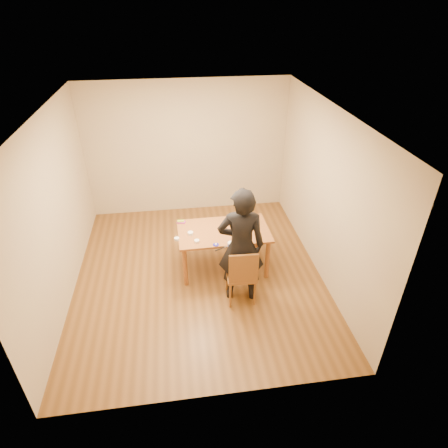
{
  "coord_description": "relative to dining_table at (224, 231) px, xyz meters",
  "views": [
    {
      "loc": [
        -0.27,
        -4.89,
        4.04
      ],
      "look_at": [
        0.43,
        0.07,
        0.9
      ],
      "focal_mm": 30.0,
      "sensor_mm": 36.0,
      "label": 1
    }
  ],
  "objects": [
    {
      "name": "candy_box_pink",
      "position": [
        -0.67,
        0.33,
        0.03
      ],
      "size": [
        0.15,
        0.1,
        0.02
      ],
      "primitive_type": "cube",
      "rotation": [
        0.0,
        0.0,
        -0.24
      ],
      "color": "#CA2F87",
      "rests_on": "dining_table"
    },
    {
      "name": "person",
      "position": [
        0.15,
        -0.73,
        0.2
      ],
      "size": [
        0.73,
        0.53,
        1.86
      ],
      "primitive_type": "imported",
      "rotation": [
        0.0,
        0.0,
        3.01
      ],
      "color": "black",
      "rests_on": "floor"
    },
    {
      "name": "ramekin_yellow",
      "position": [
        -0.54,
        -0.04,
        0.04
      ],
      "size": [
        0.09,
        0.09,
        0.04
      ],
      "primitive_type": "cylinder",
      "color": "white",
      "rests_on": "dining_table"
    },
    {
      "name": "spatula",
      "position": [
        -0.13,
        -0.51,
        0.02
      ],
      "size": [
        0.15,
        0.09,
        0.01
      ],
      "primitive_type": "cube",
      "rotation": [
        0.0,
        0.0,
        0.48
      ],
      "color": "black",
      "rests_on": "dining_table"
    },
    {
      "name": "cake",
      "position": [
        0.25,
        0.01,
        0.08
      ],
      "size": [
        0.24,
        0.24,
        0.08
      ],
      "primitive_type": "cylinder",
      "color": "white",
      "rests_on": "cake_plate"
    },
    {
      "name": "frosting_tub",
      "position": [
        0.04,
        -0.47,
        0.06
      ],
      "size": [
        0.09,
        0.09,
        0.08
      ],
      "primitive_type": "cylinder",
      "color": "white",
      "rests_on": "dining_table"
    },
    {
      "name": "ramekin_green",
      "position": [
        -0.45,
        -0.27,
        0.04
      ],
      "size": [
        0.08,
        0.08,
        0.04
      ],
      "primitive_type": "cylinder",
      "color": "white",
      "rests_on": "dining_table"
    },
    {
      "name": "room_shell",
      "position": [
        -0.43,
        0.22,
        0.62
      ],
      "size": [
        4.0,
        4.5,
        2.7
      ],
      "color": "brown",
      "rests_on": "ground"
    },
    {
      "name": "dining_table",
      "position": [
        0.0,
        0.0,
        0.0
      ],
      "size": [
        1.48,
        0.89,
        0.04
      ],
      "primitive_type": "cube",
      "rotation": [
        0.0,
        0.0,
        0.01
      ],
      "color": "brown",
      "rests_on": "floor"
    },
    {
      "name": "cake_plate",
      "position": [
        0.25,
        0.01,
        0.03
      ],
      "size": [
        0.26,
        0.26,
        0.02
      ],
      "primitive_type": "cylinder",
      "color": "#A80B12",
      "rests_on": "dining_table"
    },
    {
      "name": "dining_chair",
      "position": [
        0.15,
        -0.78,
        -0.28
      ],
      "size": [
        0.45,
        0.45,
        0.04
      ],
      "primitive_type": "cube",
      "rotation": [
        0.0,
        0.0,
        -0.04
      ],
      "color": "brown",
      "rests_on": "floor"
    },
    {
      "name": "frosting_dollop",
      "position": [
        -0.17,
        -0.39,
        0.04
      ],
      "size": [
        0.04,
        0.04,
        0.02
      ],
      "primitive_type": "ellipsoid",
      "color": "white",
      "rests_on": "frosting_lid"
    },
    {
      "name": "ramekin_multi",
      "position": [
        -0.76,
        -0.17,
        0.04
      ],
      "size": [
        0.08,
        0.08,
        0.04
      ],
      "primitive_type": "cylinder",
      "color": "white",
      "rests_on": "dining_table"
    },
    {
      "name": "candy_box_green",
      "position": [
        -0.67,
        0.34,
        0.05
      ],
      "size": [
        0.12,
        0.07,
        0.02
      ],
      "primitive_type": "cube",
      "rotation": [
        0.0,
        0.0,
        -0.07
      ],
      "color": "#1B9723",
      "rests_on": "candy_box_pink"
    },
    {
      "name": "frosting_dome",
      "position": [
        0.25,
        0.01,
        0.13
      ],
      "size": [
        0.24,
        0.24,
        0.03
      ],
      "primitive_type": "ellipsoid",
      "color": "white",
      "rests_on": "cake"
    },
    {
      "name": "frosting_lid",
      "position": [
        -0.17,
        -0.39,
        0.02
      ],
      "size": [
        0.09,
        0.09,
        0.01
      ],
      "primitive_type": "cylinder",
      "color": "#1D1694",
      "rests_on": "dining_table"
    }
  ]
}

